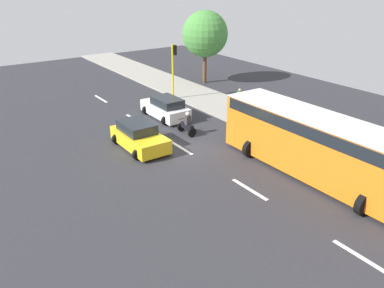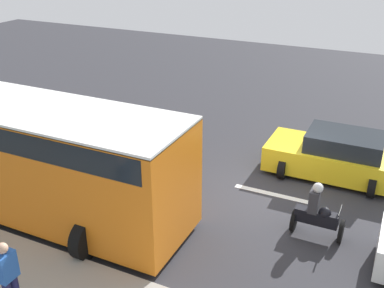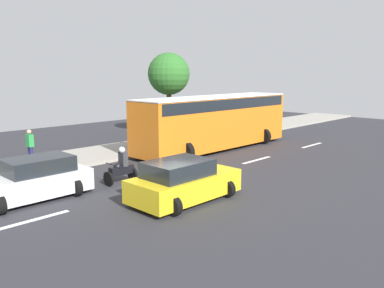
% 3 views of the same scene
% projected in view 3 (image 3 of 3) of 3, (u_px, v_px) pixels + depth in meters
% --- Properties ---
extents(ground_plane, '(40.00, 60.00, 0.10)m').
position_uv_depth(ground_plane, '(173.00, 184.00, 16.57)').
color(ground_plane, '#2D2D33').
extents(sidewalk, '(4.00, 60.00, 0.15)m').
position_uv_depth(sidewalk, '(85.00, 156.00, 21.35)').
color(sidewalk, '#9E998E').
rests_on(sidewalk, ground).
extents(lane_stripe_far_north, '(0.20, 2.40, 0.01)m').
position_uv_depth(lane_stripe_far_north, '(312.00, 145.00, 25.03)').
color(lane_stripe_far_north, white).
rests_on(lane_stripe_far_north, ground).
extents(lane_stripe_north, '(0.20, 2.40, 0.01)m').
position_uv_depth(lane_stripe_north, '(257.00, 160.00, 20.80)').
color(lane_stripe_north, white).
rests_on(lane_stripe_north, ground).
extents(lane_stripe_mid, '(0.20, 2.40, 0.01)m').
position_uv_depth(lane_stripe_mid, '(173.00, 182.00, 16.56)').
color(lane_stripe_mid, white).
rests_on(lane_stripe_mid, ground).
extents(lane_stripe_south, '(0.20, 2.40, 0.01)m').
position_uv_depth(lane_stripe_south, '(33.00, 220.00, 12.33)').
color(lane_stripe_south, white).
rests_on(lane_stripe_south, ground).
extents(car_white, '(2.19, 4.13, 1.52)m').
position_uv_depth(car_white, '(32.00, 180.00, 14.27)').
color(car_white, white).
rests_on(car_white, ground).
extents(car_yellow_cab, '(2.34, 4.09, 1.52)m').
position_uv_depth(car_yellow_cab, '(183.00, 182.00, 14.09)').
color(car_yellow_cab, yellow).
rests_on(car_yellow_cab, ground).
extents(city_bus, '(3.20, 11.00, 3.16)m').
position_uv_depth(city_bus, '(215.00, 118.00, 23.52)').
color(city_bus, orange).
rests_on(city_bus, ground).
extents(motorcycle, '(0.60, 1.30, 1.53)m').
position_uv_depth(motorcycle, '(121.00, 168.00, 16.38)').
color(motorcycle, black).
rests_on(motorcycle, ground).
extents(pedestrian_near_signal, '(0.40, 0.24, 1.69)m').
position_uv_depth(pedestrian_near_signal, '(30.00, 145.00, 19.17)').
color(pedestrian_near_signal, '#1E1E4C').
rests_on(pedestrian_near_signal, sidewalk).
extents(pedestrian_by_tree, '(0.40, 0.24, 1.69)m').
position_uv_depth(pedestrian_by_tree, '(135.00, 132.00, 23.53)').
color(pedestrian_by_tree, '#1E1E4C').
rests_on(pedestrian_by_tree, sidewalk).
extents(street_tree_center, '(3.01, 3.01, 5.95)m').
position_uv_depth(street_tree_center, '(169.00, 74.00, 28.40)').
color(street_tree_center, brown).
rests_on(street_tree_center, ground).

